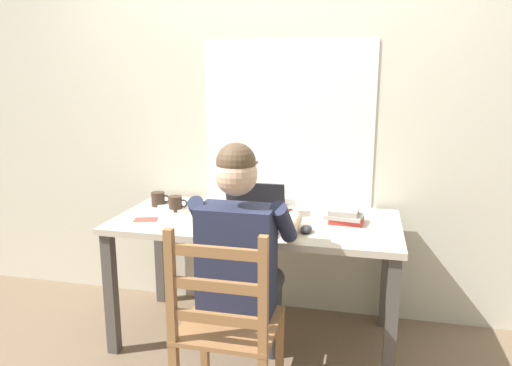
% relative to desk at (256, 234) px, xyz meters
% --- Properties ---
extents(ground_plane, '(8.00, 8.00, 0.00)m').
position_rel_desk_xyz_m(ground_plane, '(0.00, 0.00, -0.65)').
color(ground_plane, brown).
extents(back_wall, '(6.00, 0.08, 2.60)m').
position_rel_desk_xyz_m(back_wall, '(0.00, 0.46, 0.65)').
color(back_wall, beige).
rests_on(back_wall, ground).
extents(desk, '(1.59, 0.75, 0.74)m').
position_rel_desk_xyz_m(desk, '(0.00, 0.00, 0.00)').
color(desk, '#BCB29E').
rests_on(desk, ground).
extents(seated_person, '(0.50, 0.60, 1.25)m').
position_rel_desk_xyz_m(seated_person, '(0.04, -0.45, 0.04)').
color(seated_person, '#232842').
rests_on(seated_person, ground).
extents(wooden_chair, '(0.42, 0.42, 0.94)m').
position_rel_desk_xyz_m(wooden_chair, '(0.04, -0.73, -0.19)').
color(wooden_chair, olive).
rests_on(wooden_chair, ground).
extents(laptop, '(0.33, 0.30, 0.23)m').
position_rel_desk_xyz_m(laptop, '(0.01, -0.15, 0.14)').
color(laptop, '#232328').
rests_on(laptop, desk).
extents(computer_mouse, '(0.06, 0.10, 0.03)m').
position_rel_desk_xyz_m(computer_mouse, '(0.31, -0.17, 0.11)').
color(computer_mouse, '#232328').
rests_on(computer_mouse, desk).
extents(coffee_mug_white, '(0.13, 0.09, 0.10)m').
position_rel_desk_xyz_m(coffee_mug_white, '(-0.24, -0.06, 0.14)').
color(coffee_mug_white, white).
rests_on(coffee_mug_white, desk).
extents(coffee_mug_dark, '(0.12, 0.08, 0.09)m').
position_rel_desk_xyz_m(coffee_mug_dark, '(-0.51, 0.05, 0.13)').
color(coffee_mug_dark, '#38281E').
rests_on(coffee_mug_dark, desk).
extents(coffee_mug_spare, '(0.12, 0.08, 0.09)m').
position_rel_desk_xyz_m(coffee_mug_spare, '(-0.65, 0.14, 0.13)').
color(coffee_mug_spare, '#38281E').
rests_on(coffee_mug_spare, desk).
extents(book_stack_main, '(0.19, 0.15, 0.11)m').
position_rel_desk_xyz_m(book_stack_main, '(0.11, 0.13, 0.15)').
color(book_stack_main, '#38844C').
rests_on(book_stack_main, desk).
extents(book_stack_side, '(0.22, 0.17, 0.08)m').
position_rel_desk_xyz_m(book_stack_side, '(0.49, 0.04, 0.13)').
color(book_stack_side, '#BC332D').
rests_on(book_stack_side, desk).
extents(paper_pile_near_laptop, '(0.23, 0.20, 0.02)m').
position_rel_desk_xyz_m(paper_pile_near_laptop, '(-0.53, 0.08, 0.10)').
color(paper_pile_near_laptop, white).
rests_on(paper_pile_near_laptop, desk).
extents(paper_pile_back_corner, '(0.23, 0.17, 0.01)m').
position_rel_desk_xyz_m(paper_pile_back_corner, '(-0.51, 0.25, 0.10)').
color(paper_pile_back_corner, white).
rests_on(paper_pile_back_corner, desk).
extents(landscape_photo_print, '(0.15, 0.12, 0.00)m').
position_rel_desk_xyz_m(landscape_photo_print, '(-0.60, -0.16, 0.09)').
color(landscape_photo_print, '#C63D33').
rests_on(landscape_photo_print, desk).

